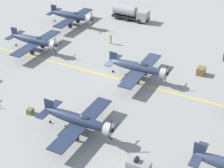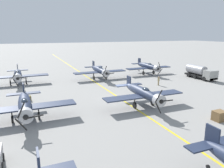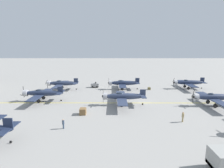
# 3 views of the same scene
# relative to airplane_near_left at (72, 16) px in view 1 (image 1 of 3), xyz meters

# --- Properties ---
(ground_plane) EXTENTS (400.00, 400.00, 0.00)m
(ground_plane) POSITION_rel_airplane_near_left_xyz_m (15.37, 16.61, -2.01)
(ground_plane) COLOR gray
(taxiway_stripe) EXTENTS (0.30, 160.00, 0.01)m
(taxiway_stripe) POSITION_rel_airplane_near_left_xyz_m (15.37, 16.61, -2.01)
(taxiway_stripe) COLOR yellow
(taxiway_stripe) RESTS_ON ground
(airplane_near_left) EXTENTS (12.00, 9.98, 3.71)m
(airplane_near_left) POSITION_rel_airplane_near_left_xyz_m (0.00, 0.00, 0.00)
(airplane_near_left) COLOR #212C45
(airplane_near_left) RESTS_ON ground
(airplane_mid_center) EXTENTS (12.00, 9.98, 3.65)m
(airplane_mid_center) POSITION_rel_airplane_near_left_xyz_m (13.94, 21.22, 0.00)
(airplane_mid_center) COLOR #2D3751
(airplane_mid_center) RESTS_ON ground
(airplane_mid_right) EXTENTS (12.00, 9.98, 3.66)m
(airplane_mid_right) POSITION_rel_airplane_near_left_xyz_m (29.75, 20.24, 0.00)
(airplane_mid_right) COLOR #222C46
(airplane_mid_right) RESTS_ON ground
(airplane_near_center) EXTENTS (12.00, 9.98, 3.68)m
(airplane_near_center) POSITION_rel_airplane_near_left_xyz_m (13.37, 0.79, 0.00)
(airplane_near_center) COLOR #27314A
(airplane_near_center) RESTS_ON ground
(fuel_tanker) EXTENTS (2.67, 8.00, 2.98)m
(fuel_tanker) POSITION_rel_airplane_near_left_xyz_m (-8.37, 9.34, -0.50)
(fuel_tanker) COLOR black
(fuel_tanker) RESTS_ON ground
(tow_tractor) EXTENTS (1.57, 2.60, 1.79)m
(tow_tractor) POSITION_rel_airplane_near_left_xyz_m (32.47, 29.46, -1.22)
(tow_tractor) COLOR gray
(tow_tractor) RESTS_ON ground
(ground_crew_walking) EXTENTS (0.36, 0.36, 1.63)m
(ground_crew_walking) POSITION_rel_airplane_near_left_xyz_m (1.70, 31.54, -1.12)
(ground_crew_walking) COLOR #334256
(ground_crew_walking) RESTS_ON ground
(ground_crew_inspecting) EXTENTS (0.41, 0.41, 1.87)m
(ground_crew_inspecting) POSITION_rel_airplane_near_left_xyz_m (4.40, 11.22, -0.99)
(ground_crew_inspecting) COLOR tan
(ground_crew_inspecting) RESTS_ON ground
(supply_crate_by_tanker) EXTENTS (0.96, 0.82, 0.74)m
(supply_crate_by_tanker) POSITION_rel_airplane_near_left_xyz_m (29.22, 12.02, -1.64)
(supply_crate_by_tanker) COLOR brown
(supply_crate_by_tanker) RESTS_ON ground
(supply_crate_mid_lane) EXTENTS (1.49, 1.25, 1.21)m
(supply_crate_mid_lane) POSITION_rel_airplane_near_left_xyz_m (8.03, 29.44, -1.41)
(supply_crate_mid_lane) COLOR brown
(supply_crate_mid_lane) RESTS_ON ground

